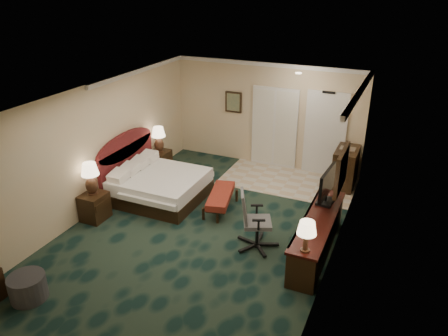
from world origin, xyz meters
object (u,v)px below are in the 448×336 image
at_px(tv, 327,186).
at_px(lamp_near, 91,179).
at_px(minibar, 345,168).
at_px(desk, 317,236).
at_px(bed_bench, 221,201).
at_px(bed, 161,187).
at_px(nightstand_near, 95,207).
at_px(nightstand_far, 160,162).
at_px(ottoman, 28,287).
at_px(lamp_far, 159,139).
at_px(desk_chair, 258,220).

bearing_deg(tv, lamp_near, -159.76).
bearing_deg(minibar, desk, -89.68).
bearing_deg(bed_bench, bed, 168.91).
distance_m(nightstand_near, tv, 4.70).
xyz_separation_m(nightstand_far, tv, (4.44, -1.21, 0.76)).
bearing_deg(minibar, ottoman, -122.35).
distance_m(bed, lamp_far, 1.55).
distance_m(nightstand_far, lamp_far, 0.62).
bearing_deg(minibar, lamp_far, -165.90).
distance_m(nightstand_far, desk_chair, 4.02).
height_order(lamp_near, bed_bench, lamp_near).
distance_m(lamp_far, minibar, 4.59).
distance_m(nightstand_near, nightstand_far, 2.53).
bearing_deg(desk, bed, 169.88).
bearing_deg(ottoman, nightstand_far, 97.22).
relative_size(lamp_near, lamp_far, 1.05).
xyz_separation_m(lamp_far, ottoman, (0.61, -4.92, -0.70)).
xyz_separation_m(lamp_near, tv, (4.47, 1.29, 0.14)).
relative_size(nightstand_far, tv, 0.66).
bearing_deg(lamp_far, tv, -15.34).
height_order(lamp_far, desk, lamp_far).
distance_m(nightstand_far, desk, 4.84).
height_order(bed, tv, tv).
xyz_separation_m(bed, lamp_far, (-0.76, 1.21, 0.61)).
bearing_deg(tv, bed, -175.93).
relative_size(lamp_far, minibar, 0.68).
xyz_separation_m(nightstand_near, lamp_near, (-0.03, 0.04, 0.62)).
bearing_deg(desk, tv, 92.25).
height_order(tv, minibar, tv).
xyz_separation_m(bed, desk, (3.69, -0.66, 0.06)).
bearing_deg(tv, desk, -83.62).
xyz_separation_m(bed_bench, desk, (2.24, -0.72, 0.15)).
height_order(nightstand_far, desk_chair, desk_chair).
height_order(bed, nightstand_far, bed).
xyz_separation_m(bed_bench, minibar, (2.22, 2.26, 0.27)).
relative_size(lamp_near, bed_bench, 0.55).
xyz_separation_m(nightstand_far, minibar, (4.45, 1.12, 0.18)).
distance_m(bed_bench, minibar, 3.18).
distance_m(nightstand_near, lamp_near, 0.62).
bearing_deg(nightstand_far, desk_chair, -31.89).
xyz_separation_m(nightstand_near, minibar, (4.45, 3.65, 0.19)).
relative_size(bed, minibar, 1.94).
height_order(desk, minibar, minibar).
relative_size(desk, tv, 2.77).
bearing_deg(desk_chair, desk, -9.72).
height_order(nightstand_far, lamp_near, lamp_near).
distance_m(lamp_near, lamp_far, 2.50).
relative_size(nightstand_near, lamp_near, 0.84).
relative_size(nightstand_near, ottoman, 1.00).
height_order(nightstand_near, minibar, minibar).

